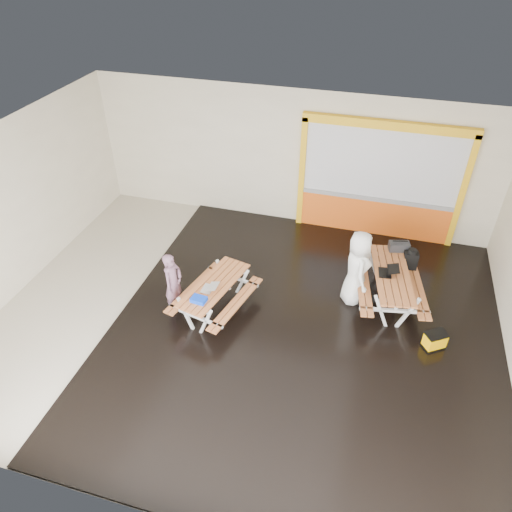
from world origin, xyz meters
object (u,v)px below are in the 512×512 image
(person_right, at_px, (357,268))
(laptop_right, at_px, (388,271))
(toolbox, at_px, (399,246))
(backpack, at_px, (411,259))
(picnic_table_left, at_px, (215,291))
(fluke_bag, at_px, (435,341))
(person_left, at_px, (173,283))
(dark_case, at_px, (364,297))
(laptop_left, at_px, (210,288))
(blue_pouch, at_px, (199,300))
(picnic_table_right, at_px, (391,280))

(person_right, xyz_separation_m, laptop_right, (0.61, 0.05, 0.01))
(toolbox, xyz_separation_m, backpack, (0.28, -0.17, -0.17))
(picnic_table_left, relative_size, fluke_bag, 4.21)
(person_left, height_order, dark_case, person_left)
(laptop_left, distance_m, dark_case, 3.31)
(person_right, xyz_separation_m, laptop_left, (-2.72, -1.34, -0.06))
(toolbox, distance_m, backpack, 0.37)
(laptop_right, distance_m, backpack, 0.86)
(laptop_right, distance_m, fluke_bag, 1.61)
(person_right, relative_size, laptop_left, 5.15)
(person_left, bearing_deg, laptop_left, -78.44)
(blue_pouch, height_order, backpack, backpack)
(picnic_table_right, distance_m, fluke_bag, 1.49)
(laptop_left, relative_size, dark_case, 0.80)
(fluke_bag, bearing_deg, dark_case, 144.46)
(picnic_table_left, distance_m, laptop_right, 3.53)
(person_left, distance_m, blue_pouch, 0.76)
(picnic_table_left, bearing_deg, fluke_bag, 2.06)
(backpack, bearing_deg, laptop_left, -150.77)
(blue_pouch, bearing_deg, picnic_table_left, 78.68)
(picnic_table_left, relative_size, dark_case, 4.94)
(picnic_table_left, bearing_deg, person_left, -164.65)
(laptop_left, height_order, backpack, backpack)
(laptop_left, height_order, fluke_bag, laptop_left)
(backpack, bearing_deg, person_right, -143.95)
(laptop_left, distance_m, backpack, 4.33)
(person_right, height_order, laptop_right, person_right)
(person_left, height_order, toolbox, person_left)
(person_left, height_order, backpack, person_left)
(laptop_right, xyz_separation_m, fluke_bag, (1.03, -1.06, -0.63))
(person_left, bearing_deg, dark_case, -61.29)
(picnic_table_left, bearing_deg, picnic_table_right, 20.21)
(picnic_table_right, bearing_deg, toolbox, 84.53)
(picnic_table_right, xyz_separation_m, fluke_bag, (0.93, -1.09, -0.39))
(picnic_table_right, relative_size, blue_pouch, 7.62)
(picnic_table_left, xyz_separation_m, blue_pouch, (-0.11, -0.55, 0.21))
(picnic_table_right, bearing_deg, backpack, 62.64)
(laptop_right, bearing_deg, blue_pouch, -152.58)
(blue_pouch, distance_m, backpack, 4.59)
(picnic_table_right, relative_size, toolbox, 4.68)
(picnic_table_left, relative_size, picnic_table_right, 0.93)
(picnic_table_right, distance_m, blue_pouch, 3.94)
(picnic_table_left, height_order, laptop_right, laptop_right)
(picnic_table_left, height_order, laptop_left, laptop_left)
(picnic_table_right, xyz_separation_m, dark_case, (-0.46, -0.10, -0.48))
(fluke_bag, bearing_deg, laptop_left, -175.65)
(person_left, relative_size, backpack, 2.74)
(picnic_table_left, bearing_deg, laptop_left, -100.15)
(person_right, height_order, backpack, person_right)
(person_left, distance_m, toolbox, 4.86)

